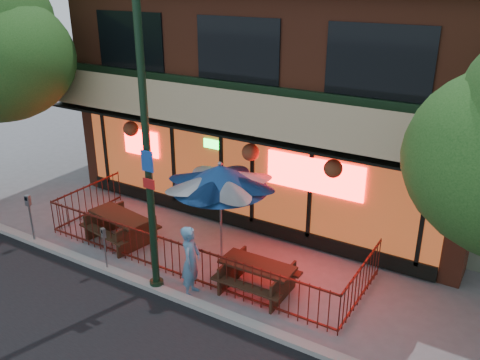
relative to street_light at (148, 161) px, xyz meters
The scene contains 11 objects.
ground 3.17m from the street_light, 90.34° to the left, with size 80.00×80.00×0.00m, color gray.
curb 3.09m from the street_light, 91.40° to the right, with size 80.00×0.25×0.12m, color #999993.
restaurant_building 7.58m from the street_light, 90.02° to the left, with size 12.96×9.49×8.05m.
patio_fence 2.68m from the street_light, 90.15° to the left, with size 8.44×2.62×1.00m.
street_light is the anchor object (origin of this frame).
picnic_table_left 3.72m from the street_light, 151.29° to the left, with size 2.02×1.67×0.78m.
picnic_table_right 3.54m from the street_light, 28.37° to the left, with size 1.71×1.32×0.73m.
patio_umbrella 2.11m from the street_light, 71.86° to the left, with size 2.34×2.34×2.67m.
pedestrian 2.46m from the street_light, 16.77° to the left, with size 0.62×0.41×1.70m, color #5383A7.
parking_meter_near 2.79m from the street_light, behind, with size 0.13×0.12×1.18m.
parking_meter_far 4.74m from the street_light, behind, with size 0.15×0.14×1.41m.
Camera 1 is at (6.84, -7.91, 6.77)m, focal length 38.00 mm.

